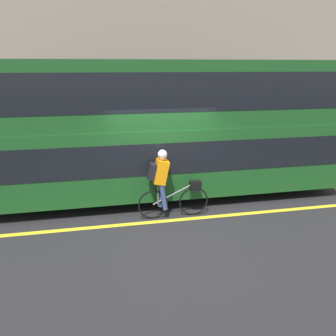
{
  "coord_description": "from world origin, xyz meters",
  "views": [
    {
      "loc": [
        -1.3,
        -6.88,
        3.41
      ],
      "look_at": [
        0.22,
        0.67,
        1.0
      ],
      "focal_mm": 35.0,
      "sensor_mm": 36.0,
      "label": 1
    }
  ],
  "objects": [
    {
      "name": "sidewalk_curb",
      "position": [
        0.0,
        4.9,
        0.07
      ],
      "size": [
        60.0,
        2.03,
        0.14
      ],
      "color": "gray",
      "rests_on": "ground_plane"
    },
    {
      "name": "bus",
      "position": [
        0.22,
        1.49,
        1.97
      ],
      "size": [
        9.37,
        2.46,
        3.54
      ],
      "color": "black",
      "rests_on": "ground_plane"
    },
    {
      "name": "ground_plane",
      "position": [
        0.0,
        0.0,
        0.0
      ],
      "size": [
        80.0,
        80.0,
        0.0
      ],
      "primitive_type": "plane",
      "color": "#232326"
    },
    {
      "name": "street_sign_post",
      "position": [
        1.45,
        4.79,
        1.43
      ],
      "size": [
        0.36,
        0.09,
        2.29
      ],
      "color": "#59595B",
      "rests_on": "sidewalk_curb"
    },
    {
      "name": "cyclist_on_bike",
      "position": [
        0.04,
        -0.0,
        0.88
      ],
      "size": [
        1.67,
        0.32,
        1.64
      ],
      "color": "black",
      "rests_on": "ground_plane"
    },
    {
      "name": "building_facade",
      "position": [
        0.0,
        6.06,
        4.9
      ],
      "size": [
        60.0,
        0.3,
        9.79
      ],
      "color": "gray",
      "rests_on": "ground_plane"
    },
    {
      "name": "road_center_line",
      "position": [
        0.0,
        -0.19,
        0.0
      ],
      "size": [
        50.0,
        0.14,
        0.01
      ],
      "primitive_type": "cube",
      "color": "yellow",
      "rests_on": "ground_plane"
    }
  ]
}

